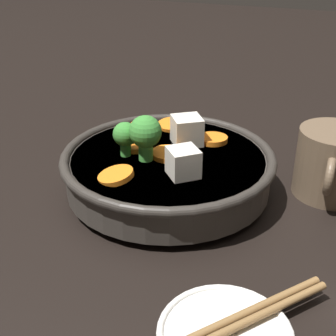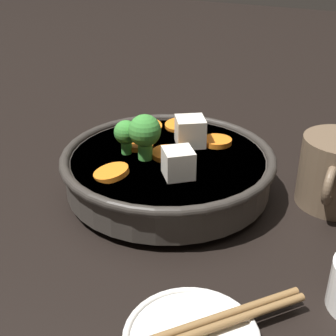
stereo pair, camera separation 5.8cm
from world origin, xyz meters
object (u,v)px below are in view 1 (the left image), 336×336
at_px(stirfry_bowl, 168,166).
at_px(chopsticks_pair, 226,327).
at_px(side_saucer, 225,336).
at_px(dark_mug, 332,163).

bearing_deg(stirfry_bowl, chopsticks_pair, 32.87).
relative_size(stirfry_bowl, chopsticks_pair, 1.51).
xyz_separation_m(side_saucer, dark_mug, (-0.28, 0.06, 0.04)).
height_order(side_saucer, dark_mug, dark_mug).
height_order(stirfry_bowl, dark_mug, stirfry_bowl).
distance_m(side_saucer, dark_mug, 0.28).
height_order(stirfry_bowl, chopsticks_pair, stirfry_bowl).
bearing_deg(side_saucer, stirfry_bowl, -147.13).
bearing_deg(side_saucer, chopsticks_pair, 0.00).
bearing_deg(dark_mug, stirfry_bowl, -68.83).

